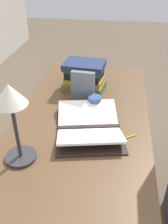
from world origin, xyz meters
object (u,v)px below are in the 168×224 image
Objects in this scene: book_standing_upright at (83,88)px; pencil at (125,138)px; reading_lamp at (12,107)px; coffee_mug at (94,103)px; open_book at (89,126)px; book_stack_tall at (84,76)px.

pencil is at bearing -136.92° from book_standing_upright.
reading_lamp is at bearing 113.85° from pencil.
coffee_mug reaches higher than pencil.
book_standing_upright is 0.12m from coffee_mug.
coffee_mug is 0.83× the size of pencil.
book_standing_upright is (0.28, 0.08, 0.09)m from open_book.
coffee_mug is (-0.26, -0.10, -0.06)m from book_stack_tall.
coffee_mug is (0.22, -0.01, 0.02)m from open_book.
reading_lamp is 0.63m from coffee_mug.
book_stack_tall is 1.42× the size of book_standing_upright.
book_stack_tall reaches higher than pencil.
coffee_mug is (-0.07, -0.08, -0.07)m from book_standing_upright.
open_book is at bearing -168.73° from book_stack_tall.
reading_lamp is (-0.56, 0.22, 0.18)m from book_standing_upright.
open_book is at bearing -46.28° from reading_lamp.
open_book is at bearing 178.29° from coffee_mug.
coffee_mug is 0.34m from pencil.
book_stack_tall is 2.47× the size of pencil.
book_stack_tall is at bearing -14.68° from reading_lamp.
book_standing_upright is at bearing -174.43° from book_stack_tall.
coffee_mug is at bearing -158.76° from book_stack_tall.
book_standing_upright is 0.63m from reading_lamp.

